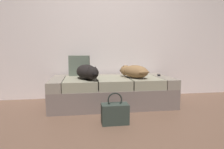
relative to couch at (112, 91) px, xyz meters
name	(u,v)px	position (x,y,z in m)	size (l,w,h in m)	color
ground_plane	(126,132)	(0.00, -1.08, -0.22)	(10.00, 10.00, 0.00)	brown
back_wall	(107,21)	(0.00, 0.58, 1.18)	(6.40, 0.10, 2.80)	silver
couch	(112,91)	(0.00, 0.00, 0.00)	(1.88, 0.93, 0.44)	#6F5F59
dog_dark	(87,72)	(-0.38, -0.16, 0.33)	(0.41, 0.62, 0.22)	black
dog_tan	(134,71)	(0.33, -0.12, 0.32)	(0.46, 0.54, 0.20)	olive
tv_remote	(159,75)	(0.82, 0.06, 0.23)	(0.04, 0.15, 0.02)	black
throw_pillow	(79,66)	(-0.51, 0.27, 0.39)	(0.34, 0.12, 0.34)	#565F52
handbag	(115,113)	(-0.09, -0.83, -0.09)	(0.32, 0.18, 0.38)	#2C352F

